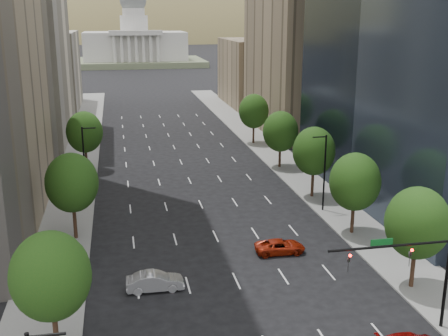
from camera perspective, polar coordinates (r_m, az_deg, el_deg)
sidewalk_left at (r=65.73m, az=-15.94°, el=-4.44°), size 6.00×200.00×0.15m
sidewalk_right at (r=69.96m, az=10.24°, el=-2.85°), size 6.00×200.00×0.15m
midrise_cream_left at (r=105.94m, az=-20.12°, el=12.30°), size 14.00×30.00×35.00m
filler_left at (r=139.17m, az=-17.81°, el=9.56°), size 14.00×26.00×18.00m
parking_tan_right at (r=107.51m, az=7.66°, el=11.79°), size 14.00×30.00×30.00m
filler_right at (r=139.66m, az=3.20°, el=9.87°), size 14.00×26.00×16.00m
tree_right_1 at (r=47.14m, az=19.37°, el=-5.40°), size 5.20×5.20×8.75m
tree_right_2 at (r=57.23m, az=13.40°, el=-1.41°), size 5.20×5.20×8.61m
tree_right_3 at (r=67.84m, az=9.29°, el=1.73°), size 5.20×5.20×8.89m
tree_right_4 at (r=80.86m, az=5.87°, el=3.78°), size 5.20×5.20×8.46m
tree_right_5 at (r=95.95m, az=3.10°, el=5.89°), size 5.20×5.20×8.75m
tree_left_0 at (r=37.66m, az=-17.51°, el=-10.64°), size 5.20×5.20×8.75m
tree_left_1 at (r=56.20m, az=-15.47°, el=-1.48°), size 5.20×5.20×8.97m
tree_left_2 at (r=81.45m, az=-14.24°, el=3.62°), size 5.20×5.20×8.68m
streetlight_rn at (r=63.40m, az=10.32°, el=-0.28°), size 1.70×0.20×9.00m
streetlight_ln at (r=68.95m, az=-14.22°, el=0.78°), size 1.70×0.20×9.00m
traffic_signal at (r=40.94m, az=19.26°, el=-9.51°), size 9.12×0.40×7.38m
capitol at (r=251.90m, az=-9.20°, el=12.40°), size 60.00×40.00×35.20m
foothills at (r=605.62m, az=-7.00°, el=9.86°), size 720.00×413.00×263.00m
car_silver at (r=46.53m, az=-7.16°, el=-11.57°), size 4.75×1.69×1.56m
car_red_far at (r=53.11m, az=5.82°, el=-8.09°), size 4.81×2.28×1.33m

